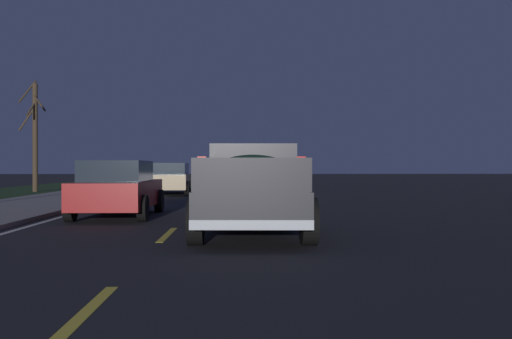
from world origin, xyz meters
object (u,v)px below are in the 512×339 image
(bare_tree_far, at_px, (35,134))
(pickup_truck, at_px, (253,186))
(sedan_red, at_px, (118,188))
(sedan_white, at_px, (240,177))
(sedan_tan, at_px, (171,178))

(bare_tree_far, bearing_deg, pickup_truck, -149.24)
(sedan_red, height_order, sedan_white, same)
(bare_tree_far, bearing_deg, sedan_white, -80.55)
(sedan_tan, distance_m, bare_tree_far, 8.47)
(sedan_white, bearing_deg, bare_tree_far, 99.45)
(bare_tree_far, bearing_deg, sedan_red, -153.07)
(sedan_tan, bearing_deg, sedan_red, -179.73)
(pickup_truck, bearing_deg, sedan_white, 0.64)
(sedan_white, height_order, bare_tree_far, bare_tree_far)
(pickup_truck, distance_m, sedan_red, 5.28)
(pickup_truck, bearing_deg, sedan_red, 43.22)
(sedan_red, xyz_separation_m, bare_tree_far, (15.22, 7.73, 2.34))
(pickup_truck, xyz_separation_m, sedan_red, (3.85, 3.61, -0.20))
(pickup_truck, height_order, sedan_white, pickup_truck)
(sedan_red, bearing_deg, sedan_tan, 0.27)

